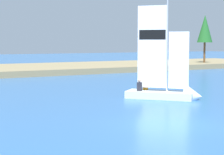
{
  "coord_description": "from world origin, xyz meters",
  "views": [
    {
      "loc": [
        -10.2,
        -12.67,
        3.36
      ],
      "look_at": [
        2.17,
        8.52,
        1.2
      ],
      "focal_mm": 64.05,
      "sensor_mm": 36.0,
      "label": 1
    }
  ],
  "objects": [
    {
      "name": "ground_plane",
      "position": [
        0.0,
        0.0,
        0.0
      ],
      "size": [
        200.0,
        200.0,
        0.0
      ],
      "primitive_type": "plane",
      "color": "#2D609E"
    },
    {
      "name": "shoreline_tree_centre",
      "position": [
        27.81,
        27.65,
        5.16
      ],
      "size": [
        2.06,
        2.06,
        6.41
      ],
      "color": "brown",
      "rests_on": "shore_bank"
    },
    {
      "name": "sailboat",
      "position": [
        4.82,
        5.92,
        0.46
      ],
      "size": [
        4.05,
        4.39,
        6.45
      ],
      "rotation": [
        0.0,
        0.0,
        -0.87
      ],
      "color": "silver",
      "rests_on": "ground"
    }
  ]
}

